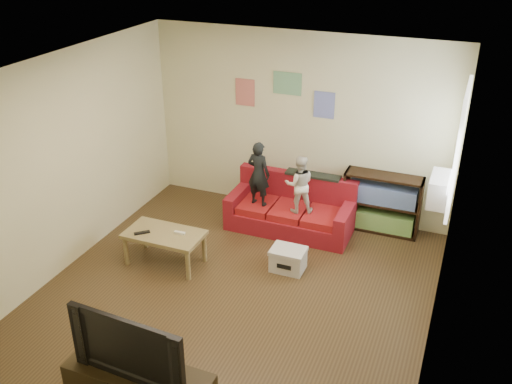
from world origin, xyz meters
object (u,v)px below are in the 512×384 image
at_px(bookshelf, 381,206).
at_px(sofa, 292,211).
at_px(television, 134,342).
at_px(child_a, 259,174).
at_px(coffee_table, 164,237).
at_px(child_b, 299,184).
at_px(file_box, 288,259).

bearing_deg(bookshelf, sofa, -161.69).
bearing_deg(television, child_a, 97.68).
bearing_deg(sofa, television, -92.54).
bearing_deg(child_a, coffee_table, 69.03).
xyz_separation_m(child_a, television, (0.29, -3.60, -0.02)).
bearing_deg(child_b, bookshelf, -174.44).
distance_m(child_b, television, 3.61).
bearing_deg(child_b, child_a, -22.34).
distance_m(bookshelf, file_box, 1.72).
height_order(child_b, coffee_table, child_b).
relative_size(child_b, file_box, 1.89).
bearing_deg(television, coffee_table, 118.12).
relative_size(sofa, television, 1.57).
xyz_separation_m(sofa, child_b, (0.15, -0.16, 0.52)).
distance_m(child_a, file_box, 1.37).
relative_size(coffee_table, television, 0.89).
distance_m(child_b, coffee_table, 1.96).
distance_m(coffee_table, file_box, 1.61).
bearing_deg(coffee_table, child_b, 44.57).
xyz_separation_m(sofa, television, (-0.17, -3.76, 0.57)).
xyz_separation_m(child_a, child_b, (0.60, 0.00, -0.06)).
relative_size(child_a, coffee_table, 0.94).
xyz_separation_m(bookshelf, television, (-1.37, -4.16, 0.44)).
relative_size(sofa, coffee_table, 1.76).
distance_m(child_b, bookshelf, 1.26).
relative_size(file_box, television, 0.39).
distance_m(child_b, file_box, 1.11).
bearing_deg(child_a, sofa, -151.80).
bearing_deg(file_box, child_a, 130.30).
distance_m(bookshelf, television, 4.40).
relative_size(child_a, television, 0.84).
height_order(coffee_table, bookshelf, bookshelf).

